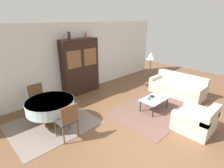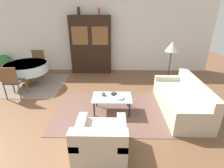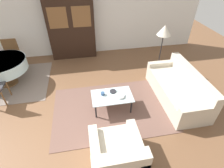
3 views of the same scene
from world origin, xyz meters
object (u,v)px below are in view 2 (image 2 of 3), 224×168
at_px(floor_lamp, 172,49).
at_px(bowl_small, 114,94).
at_px(cup, 104,94).
at_px(vase_short, 99,11).
at_px(armchair, 101,142).
at_px(dining_chair_near, 12,80).
at_px(potted_plant, 4,63).
at_px(dining_table, 26,68).
at_px(couch, 182,100).
at_px(display_cabinet, 91,45).
at_px(bowl, 119,97).
at_px(dining_chair_far, 38,62).
at_px(vase_tall, 79,11).
at_px(coffee_table, 112,98).

distance_m(floor_lamp, bowl_small, 2.26).
relative_size(cup, vase_short, 0.36).
xyz_separation_m(armchair, dining_chair_near, (-2.60, 2.06, 0.26)).
bearing_deg(floor_lamp, potted_plant, 167.85).
xyz_separation_m(dining_table, floor_lamp, (4.49, -0.15, 0.67)).
distance_m(couch, display_cabinet, 3.87).
height_order(dining_chair_near, bowl, dining_chair_near).
bearing_deg(armchair, cup, 91.50).
height_order(dining_chair_far, bowl_small, dining_chair_far).
distance_m(dining_chair_near, bowl_small, 2.87).
relative_size(armchair, vase_short, 3.84).
xyz_separation_m(dining_chair_near, dining_chair_far, (0.00, 1.73, 0.00)).
height_order(couch, bowl, couch).
xyz_separation_m(dining_chair_near, potted_plant, (-1.43, 1.99, -0.13)).
xyz_separation_m(display_cabinet, cup, (0.64, -2.79, -0.63)).
height_order(dining_table, cup, dining_table).
bearing_deg(vase_short, bowl_small, -78.41).
distance_m(dining_table, vase_tall, 2.63).
height_order(armchair, dining_chair_near, dining_chair_near).
relative_size(armchair, cup, 10.61).
relative_size(couch, dining_table, 1.55).
relative_size(armchair, floor_lamp, 0.62).
distance_m(armchair, vase_short, 4.70).
distance_m(coffee_table, bowl, 0.19).
xyz_separation_m(bowl, vase_tall, (-1.39, 2.92, 1.83)).
xyz_separation_m(dining_chair_far, cup, (2.56, -2.32, -0.11)).
xyz_separation_m(display_cabinet, dining_chair_near, (-1.92, -2.20, -0.52)).
height_order(armchair, bowl, armchair).
bearing_deg(coffee_table, armchair, -96.96).
bearing_deg(display_cabinet, couch, -47.31).
relative_size(dining_chair_far, potted_plant, 1.29).
distance_m(dining_table, dining_chair_far, 0.87).
height_order(display_cabinet, vase_short, vase_short).
relative_size(couch, coffee_table, 2.11).
relative_size(display_cabinet, floor_lamp, 1.44).
bearing_deg(dining_table, floor_lamp, -1.89).
height_order(coffee_table, dining_table, dining_table).
distance_m(dining_chair_near, floor_lamp, 4.61).
relative_size(floor_lamp, vase_tall, 5.67).
bearing_deg(cup, vase_short, 96.21).
distance_m(couch, dining_chair_far, 5.07).
bearing_deg(bowl_small, display_cabinet, 108.09).
relative_size(couch, dining_chair_near, 2.13).
xyz_separation_m(armchair, vase_short, (-0.34, 4.26, 1.96)).
relative_size(coffee_table, display_cabinet, 0.45).
bearing_deg(bowl, bowl_small, 123.25).
bearing_deg(couch, potted_plant, 66.44).
distance_m(display_cabinet, vase_tall, 1.25).
xyz_separation_m(display_cabinet, floor_lamp, (2.57, -1.48, 0.20)).
bearing_deg(display_cabinet, dining_table, -145.26).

